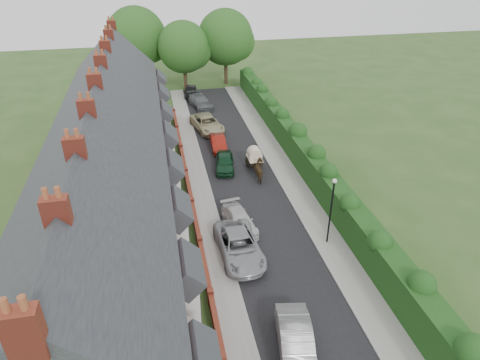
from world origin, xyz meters
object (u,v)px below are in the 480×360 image
(lamppost, at_px, (332,203))
(car_silver_a, at_px, (296,342))
(car_beige, at_px, (207,124))
(horse, at_px, (260,171))
(car_white, at_px, (239,221))
(car_grey, at_px, (200,101))
(car_black, at_px, (191,91))
(car_green, at_px, (225,162))
(car_silver_b, at_px, (239,246))
(car_red, at_px, (218,143))
(horse_cart, at_px, (255,157))

(lamppost, distance_m, car_silver_a, 9.93)
(car_beige, distance_m, horse, 12.32)
(lamppost, xyz_separation_m, car_white, (-5.64, 3.00, -2.65))
(car_grey, xyz_separation_m, car_black, (-0.77, 4.43, -0.05))
(car_green, relative_size, car_grey, 0.83)
(car_green, height_order, horse, horse)
(car_silver_a, bearing_deg, car_grey, 100.27)
(car_silver_b, relative_size, horse, 2.74)
(car_red, bearing_deg, car_silver_b, -92.59)
(car_silver_b, height_order, car_grey, car_silver_b)
(horse, bearing_deg, car_grey, -82.60)
(car_grey, bearing_deg, car_black, 87.82)
(horse, xyz_separation_m, horse_cart, (-0.00, 2.25, 0.30))
(car_beige, distance_m, horse_cart, 10.17)
(car_white, relative_size, car_red, 1.12)
(car_grey, height_order, car_black, car_grey)
(car_green, bearing_deg, car_silver_b, -86.54)
(car_red, bearing_deg, car_beige, 96.73)
(car_silver_a, xyz_separation_m, car_green, (-0.10, 20.40, -0.08))
(horse_cart, bearing_deg, car_green, 172.26)
(car_white, xyz_separation_m, car_grey, (0.39, 26.00, 0.08))
(car_silver_b, bearing_deg, car_grey, 85.42)
(car_white, bearing_deg, car_grey, 81.15)
(car_beige, xyz_separation_m, car_grey, (0.18, 7.48, -0.04))
(horse, bearing_deg, car_green, -44.94)
(lamppost, height_order, car_white, lamppost)
(car_silver_b, bearing_deg, car_red, 83.07)
(car_white, bearing_deg, car_red, 79.31)
(car_green, distance_m, car_beige, 9.33)
(horse, bearing_deg, car_silver_a, 80.70)
(car_silver_a, distance_m, car_silver_b, 8.24)
(car_beige, xyz_separation_m, horse, (3.04, -11.94, 0.11))
(car_grey, bearing_deg, car_white, -102.86)
(car_red, bearing_deg, car_white, -90.92)
(car_silver_b, height_order, car_white, car_silver_b)
(car_silver_a, bearing_deg, car_green, 100.18)
(car_black, height_order, horse, horse)
(car_beige, height_order, car_grey, car_beige)
(lamppost, height_order, horse, lamppost)
(horse_cart, bearing_deg, car_red, 118.83)
(car_grey, height_order, horse_cart, horse_cart)
(car_green, distance_m, car_grey, 16.80)
(car_silver_b, relative_size, car_red, 1.44)
(car_beige, bearing_deg, horse, -88.21)
(car_silver_a, distance_m, car_red, 24.77)
(lamppost, relative_size, car_silver_a, 1.08)
(car_silver_b, bearing_deg, car_white, 75.83)
(car_silver_b, distance_m, horse_cart, 12.51)
(horse_cart, bearing_deg, car_silver_b, -108.03)
(car_black, xyz_separation_m, horse, (3.62, -23.84, 0.20))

